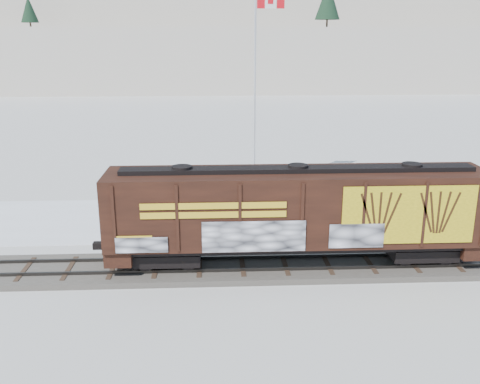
{
  "coord_description": "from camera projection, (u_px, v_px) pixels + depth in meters",
  "views": [
    {
      "loc": [
        -1.23,
        -22.99,
        10.61
      ],
      "look_at": [
        0.03,
        3.0,
        2.95
      ],
      "focal_mm": 40.0,
      "sensor_mm": 36.0,
      "label": 1
    }
  ],
  "objects": [
    {
      "name": "car_dark",
      "position": [
        376.0,
        202.0,
        32.85
      ],
      "size": [
        5.15,
        2.46,
        1.45
      ],
      "primitive_type": "imported",
      "rotation": [
        0.0,
        0.0,
        1.66
      ],
      "color": "#21242A",
      "rests_on": "parking_strip"
    },
    {
      "name": "parking_strip",
      "position": [
        236.0,
        218.0,
        32.27
      ],
      "size": [
        40.0,
        8.0,
        0.03
      ],
      "primitive_type": "cube",
      "color": "white",
      "rests_on": "ground"
    },
    {
      "name": "car_silver",
      "position": [
        218.0,
        204.0,
        32.55
      ],
      "size": [
        4.42,
        2.9,
        1.4
      ],
      "primitive_type": "imported",
      "rotation": [
        0.0,
        0.0,
        1.9
      ],
      "color": "#9FA2A6",
      "rests_on": "parking_strip"
    },
    {
      "name": "hillside",
      "position": [
        217.0,
        22.0,
        154.97
      ],
      "size": [
        360.0,
        110.0,
        93.0
      ],
      "color": "white",
      "rests_on": "ground"
    },
    {
      "name": "rail_track",
      "position": [
        242.0,
        267.0,
        25.05
      ],
      "size": [
        50.0,
        3.4,
        0.43
      ],
      "color": "#59544C",
      "rests_on": "ground"
    },
    {
      "name": "hopper_railcar",
      "position": [
        297.0,
        210.0,
        24.36
      ],
      "size": [
        17.21,
        3.06,
        4.53
      ],
      "color": "black",
      "rests_on": "rail_track"
    },
    {
      "name": "flagpole",
      "position": [
        256.0,
        121.0,
        35.77
      ],
      "size": [
        2.3,
        0.9,
        13.42
      ],
      "color": "silver",
      "rests_on": "ground"
    },
    {
      "name": "ground",
      "position": [
        242.0,
        270.0,
        25.09
      ],
      "size": [
        500.0,
        500.0,
        0.0
      ],
      "primitive_type": "plane",
      "color": "white",
      "rests_on": "ground"
    },
    {
      "name": "car_white",
      "position": [
        176.0,
        204.0,
        32.32
      ],
      "size": [
        4.93,
        2.4,
        1.56
      ],
      "primitive_type": "imported",
      "rotation": [
        0.0,
        0.0,
        1.74
      ],
      "color": "white",
      "rests_on": "parking_strip"
    }
  ]
}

